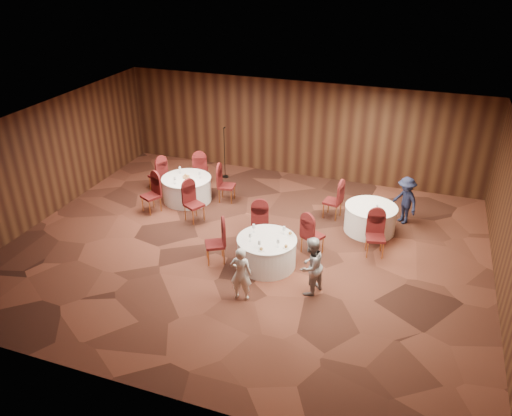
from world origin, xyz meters
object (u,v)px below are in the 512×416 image
(table_left, at_px, (187,189))
(man_c, at_px, (405,200))
(mic_stand, at_px, (225,163))
(woman_b, at_px, (311,266))
(woman_a, at_px, (241,274))
(table_right, at_px, (370,218))
(table_main, at_px, (267,252))

(table_left, distance_m, man_c, 6.42)
(mic_stand, height_order, man_c, mic_stand)
(woman_b, bearing_deg, table_left, -101.92)
(man_c, bearing_deg, woman_a, -76.80)
(table_right, bearing_deg, man_c, 44.00)
(mic_stand, bearing_deg, woman_b, -51.12)
(table_left, bearing_deg, woman_a, -50.39)
(table_right, distance_m, mic_stand, 5.50)
(table_left, xyz_separation_m, woman_b, (4.67, -3.26, 0.33))
(woman_a, bearing_deg, mic_stand, -70.28)
(table_left, distance_m, woman_a, 5.17)
(table_main, xyz_separation_m, woman_b, (1.25, -0.71, 0.33))
(table_right, xyz_separation_m, mic_stand, (-5.12, 2.02, 0.15))
(woman_b, distance_m, man_c, 4.37)
(table_main, relative_size, table_left, 0.96)
(table_main, relative_size, man_c, 1.05)
(table_main, distance_m, mic_stand, 5.43)
(table_main, bearing_deg, table_left, 143.19)
(woman_a, xyz_separation_m, man_c, (3.08, 4.74, 0.03))
(woman_a, bearing_deg, table_left, -56.30)
(table_right, height_order, man_c, man_c)
(table_left, relative_size, woman_a, 1.15)
(mic_stand, bearing_deg, table_right, -21.52)
(woman_a, relative_size, man_c, 0.95)
(table_main, bearing_deg, mic_stand, 123.29)
(table_main, xyz_separation_m, man_c, (2.96, 3.32, 0.31))
(table_right, relative_size, man_c, 1.02)
(man_c, bearing_deg, woman_b, -66.73)
(mic_stand, relative_size, woman_a, 1.34)
(table_right, relative_size, mic_stand, 0.80)
(woman_b, relative_size, man_c, 1.02)
(table_left, relative_size, mic_stand, 0.86)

